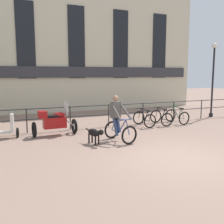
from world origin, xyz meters
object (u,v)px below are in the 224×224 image
at_px(parked_bicycle_near_lamp, 144,119).
at_px(parked_scooter, 0,127).
at_px(cyclist_with_bike, 118,121).
at_px(street_lamp, 213,76).
at_px(parked_motorcycle, 54,122).
at_px(dog, 95,133).
at_px(parked_bicycle_mid_left, 161,117).
at_px(parked_bicycle_mid_right, 177,116).

bearing_deg(parked_bicycle_near_lamp, parked_scooter, -1.47).
bearing_deg(cyclist_with_bike, street_lamp, 10.52).
relative_size(parked_motorcycle, parked_bicycle_near_lamp, 1.60).
relative_size(dog, parked_scooter, 0.71).
height_order(dog, parked_bicycle_near_lamp, parked_bicycle_near_lamp).
xyz_separation_m(dog, parked_bicycle_near_lamp, (3.26, 2.19, -0.05)).
bearing_deg(street_lamp, parked_bicycle_mid_left, -167.51).
relative_size(cyclist_with_bike, parked_bicycle_mid_right, 1.49).
relative_size(parked_scooter, street_lamp, 0.31).
height_order(parked_bicycle_mid_right, street_lamp, street_lamp).
height_order(dog, parked_motorcycle, parked_motorcycle).
bearing_deg(parked_bicycle_mid_left, parked_motorcycle, 4.94).
height_order(cyclist_with_bike, parked_motorcycle, cyclist_with_bike).
bearing_deg(parked_bicycle_mid_left, parked_scooter, 1.94).
xyz_separation_m(parked_bicycle_near_lamp, parked_scooter, (-6.38, 0.05, 0.10)).
bearing_deg(cyclist_with_bike, parked_bicycle_mid_right, 14.29).
height_order(parked_bicycle_mid_left, street_lamp, street_lamp).
distance_m(parked_bicycle_mid_left, parked_scooter, 7.35).
relative_size(dog, street_lamp, 0.22).
relative_size(cyclist_with_bike, street_lamp, 0.40).
height_order(cyclist_with_bike, parked_bicycle_mid_right, cyclist_with_bike).
xyz_separation_m(parked_motorcycle, street_lamp, (9.33, 1.13, 1.81)).
bearing_deg(dog, parked_scooter, 123.59).
distance_m(parked_motorcycle, street_lamp, 9.58).
bearing_deg(parked_bicycle_mid_right, parked_bicycle_near_lamp, -3.04).
relative_size(parked_bicycle_mid_left, parked_scooter, 0.86).
bearing_deg(cyclist_with_bike, parked_scooter, 142.21).
bearing_deg(parked_motorcycle, parked_bicycle_mid_left, -90.26).
distance_m(cyclist_with_bike, parked_bicycle_mid_right, 4.68).
bearing_deg(parked_bicycle_mid_left, parked_bicycle_mid_right, -177.64).
relative_size(dog, parked_bicycle_mid_right, 0.82).
xyz_separation_m(parked_motorcycle, parked_bicycle_near_lamp, (4.33, 0.24, -0.20)).
xyz_separation_m(parked_bicycle_mid_right, street_lamp, (3.08, 0.89, 2.02)).
distance_m(cyclist_with_bike, parked_bicycle_near_lamp, 3.06).
relative_size(cyclist_with_bike, parked_motorcycle, 0.95).
xyz_separation_m(parked_bicycle_near_lamp, parked_bicycle_mid_right, (1.92, 0.00, 0.00)).
bearing_deg(parked_scooter, parked_bicycle_near_lamp, -81.17).
bearing_deg(cyclist_with_bike, parked_bicycle_mid_left, 20.51).
height_order(cyclist_with_bike, parked_scooter, cyclist_with_bike).
xyz_separation_m(dog, parked_bicycle_mid_right, (5.19, 2.19, -0.05)).
height_order(cyclist_with_bike, parked_bicycle_mid_left, cyclist_with_bike).
xyz_separation_m(parked_motorcycle, parked_scooter, (-2.05, 0.29, -0.10)).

